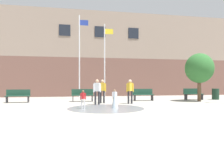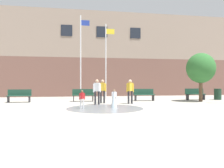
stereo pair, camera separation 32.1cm
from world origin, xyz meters
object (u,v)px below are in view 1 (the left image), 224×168
at_px(park_bench_near_trashcan, 143,94).
at_px(child_running, 115,96).
at_px(flagpole_left, 80,54).
at_px(park_bench_far_right, 193,94).
at_px(adult_watching, 97,90).
at_px(teen_by_trashcan, 102,89).
at_px(trash_can, 215,94).
at_px(flagpole_right, 105,59).
at_px(street_tree_near_building, 199,68).
at_px(adult_near_bench, 130,90).
at_px(park_bench_far_left, 18,96).
at_px(park_bench_left_of_flagpoles, 83,95).
at_px(child_with_pink_shirt, 83,98).

height_order(park_bench_near_trashcan, child_running, child_running).
xyz_separation_m(child_running, flagpole_left, (-1.79, 5.93, 3.20)).
distance_m(park_bench_far_right, adult_watching, 8.55).
bearing_deg(teen_by_trashcan, child_running, -59.69).
bearing_deg(trash_can, flagpole_right, 163.34).
xyz_separation_m(park_bench_near_trashcan, street_tree_near_building, (3.91, -1.34, 1.97)).
xyz_separation_m(adult_watching, adult_near_bench, (2.20, 0.16, 0.00)).
xyz_separation_m(adult_watching, street_tree_near_building, (7.77, 1.01, 1.51)).
bearing_deg(child_running, park_bench_far_left, -158.41).
bearing_deg(child_running, adult_watching, -177.71).
xyz_separation_m(teen_by_trashcan, flagpole_left, (-1.33, 4.00, 2.84)).
bearing_deg(park_bench_left_of_flagpoles, trash_can, -1.17).
distance_m(park_bench_far_left, park_bench_far_right, 13.41).
bearing_deg(park_bench_left_of_flagpoles, street_tree_near_building, -9.83).
xyz_separation_m(park_bench_far_left, teen_by_trashcan, (5.70, -1.56, 0.45)).
relative_size(park_bench_far_right, trash_can, 1.78).
bearing_deg(park_bench_left_of_flagpoles, adult_watching, -72.73).
xyz_separation_m(park_bench_left_of_flagpoles, child_running, (1.69, -3.53, 0.10)).
bearing_deg(teen_by_trashcan, park_bench_near_trashcan, 40.48).
bearing_deg(adult_watching, park_bench_far_left, 1.95).
bearing_deg(trash_can, park_bench_left_of_flagpoles, 178.83).
height_order(park_bench_near_trashcan, park_bench_far_right, same).
bearing_deg(child_with_pink_shirt, child_running, -41.25).
xyz_separation_m(park_bench_near_trashcan, flagpole_right, (-2.57, 2.54, 2.97)).
bearing_deg(child_with_pink_shirt, flagpole_left, 21.78).
bearing_deg(teen_by_trashcan, flagpole_left, 125.59).
xyz_separation_m(park_bench_far_left, flagpole_right, (6.52, 2.45, 2.97)).
bearing_deg(child_with_pink_shirt, teen_by_trashcan, -4.22).
relative_size(child_running, adult_watching, 0.62).
bearing_deg(park_bench_near_trashcan, teen_by_trashcan, -156.68).
height_order(park_bench_near_trashcan, street_tree_near_building, street_tree_near_building).
distance_m(park_bench_left_of_flagpoles, teen_by_trashcan, 2.08).
bearing_deg(flagpole_left, teen_by_trashcan, -71.57).
xyz_separation_m(child_running, adult_near_bench, (1.28, 1.20, 0.35)).
height_order(adult_watching, trash_can, adult_watching).
bearing_deg(park_bench_far_right, child_with_pink_shirt, -154.12).
height_order(child_running, adult_watching, adult_watching).
distance_m(teen_by_trashcan, child_with_pink_shirt, 3.23).
bearing_deg(adult_watching, park_bench_near_trashcan, -121.77).
height_order(teen_by_trashcan, trash_can, teen_by_trashcan).
xyz_separation_m(park_bench_far_left, adult_watching, (5.24, -2.44, 0.45)).
height_order(park_bench_left_of_flagpoles, teen_by_trashcan, teen_by_trashcan).
height_order(child_with_pink_shirt, adult_near_bench, adult_near_bench).
bearing_deg(park_bench_far_left, flagpole_left, 29.24).
relative_size(teen_by_trashcan, child_running, 1.61).
distance_m(park_bench_far_right, teen_by_trashcan, 7.89).
bearing_deg(park_bench_near_trashcan, flagpole_right, 135.34).
relative_size(park_bench_near_trashcan, flagpole_left, 0.23).
height_order(park_bench_far_right, street_tree_near_building, street_tree_near_building).
bearing_deg(child_running, park_bench_far_right, 76.99).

